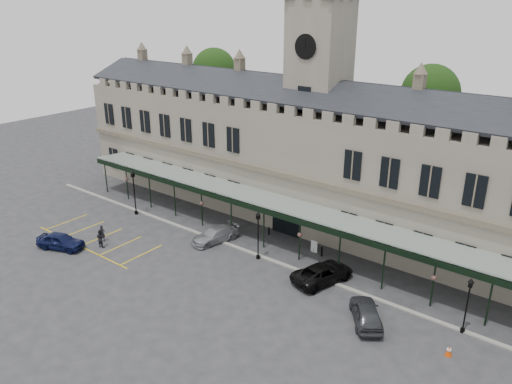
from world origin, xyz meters
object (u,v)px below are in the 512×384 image
Objects in this scene: lamp_post_left at (134,188)px; lamp_post_right at (468,301)px; car_van at (323,273)px; car_taxi at (215,235)px; person_a at (102,233)px; clock_tower at (318,96)px; station_building at (315,161)px; car_right_a at (366,313)px; lamp_post_mid at (258,231)px; traffic_cone at (449,351)px; sign_board at (314,247)px; person_b at (101,238)px; car_left_a at (61,241)px.

lamp_post_left is 34.79m from lamp_post_right.
lamp_post_left is 0.92× the size of car_van.
lamp_post_left is at bearing -163.87° from car_taxi.
person_a reaches higher than car_taxi.
clock_tower is at bearing 81.71° from car_taxi.
car_right_a is (13.00, -13.63, -5.67)m from station_building.
lamp_post_mid is 18.42m from traffic_cone.
car_right_a reaches higher than car_van.
station_building reaches higher than lamp_post_mid.
sign_board is at bearing 51.23° from lamp_post_mid.
person_b is (3.53, -7.11, -2.11)m from lamp_post_left.
traffic_cone is at bearing -4.31° from lamp_post_left.
station_building is 9.85m from sign_board.
person_a is (-20.77, -6.69, 0.06)m from car_van.
clock_tower is 22.55m from car_right_a.
person_a is (-13.20, -17.30, -5.64)m from station_building.
lamp_post_right is 2.45× the size of person_b.
car_left_a is (-15.00, -20.64, -5.69)m from station_building.
lamp_post_left reaches higher than person_b.
person_a is (-13.20, -17.38, -12.28)m from clock_tower.
clock_tower is at bearing -37.16° from car_van.
clock_tower is 28.41m from car_left_a.
station_building is at bearing 34.75° from lamp_post_left.
person_a reaches higher than car_left_a.
car_taxi is at bearing 172.78° from traffic_cone.
traffic_cone is (34.81, -2.62, -2.65)m from lamp_post_left.
car_left_a is (-33.98, -7.04, 0.42)m from traffic_cone.
station_building is at bearing -57.53° from car_left_a.
car_left_a is at bearing -125.89° from clock_tower.
sign_board is at bearing 0.41° from person_a.
clock_tower is 5.28× the size of car_right_a.
car_left_a reaches higher than sign_board.
car_right_a is 25.69m from person_b.
lamp_post_right is at bearing -94.88° from car_left_a.
clock_tower is 25.13m from person_b.
person_b is at bearing -151.13° from lamp_post_mid.
station_building is 10.85× the size of car_van.
car_taxi is 10.82m from person_b.
traffic_cone is 34.70m from car_left_a.
traffic_cone is 11.81m from car_van.
lamp_post_right is 0.90× the size of car_taxi.
lamp_post_mid reaches higher than lamp_post_right.
lamp_post_mid is at bearing -79.83° from car_left_a.
car_van is (6.64, 0.19, -1.98)m from lamp_post_mid.
clock_tower is at bearing 150.84° from lamp_post_right.
sign_board is at bearing 12.24° from lamp_post_left.
lamp_post_right is 0.96× the size of car_left_a.
lamp_post_right is 15.30m from sign_board.
traffic_cone is 0.41× the size of person_b.
lamp_post_mid is (16.76, 0.18, -0.26)m from lamp_post_left.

